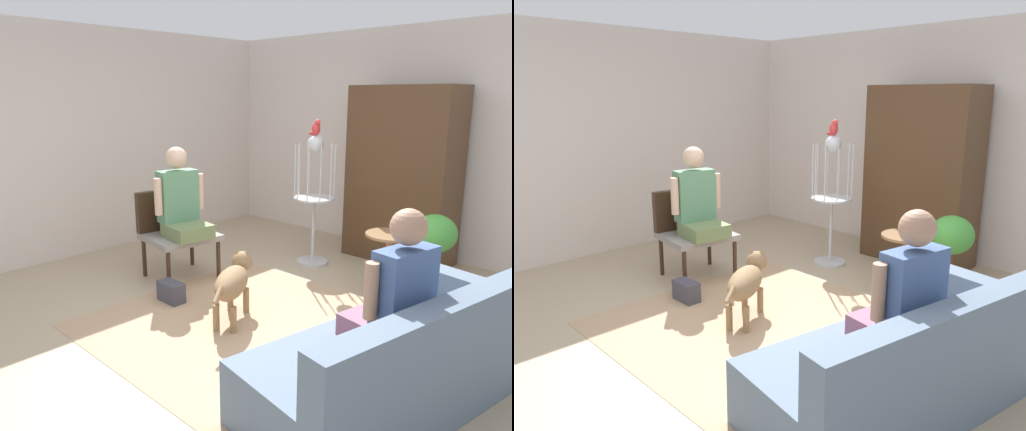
% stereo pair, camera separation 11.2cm
% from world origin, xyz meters
% --- Properties ---
extents(ground_plane, '(7.09, 7.09, 0.00)m').
position_xyz_m(ground_plane, '(0.00, 0.00, 0.00)').
color(ground_plane, tan).
extents(back_wall, '(6.51, 0.12, 2.68)m').
position_xyz_m(back_wall, '(0.00, 2.81, 1.34)').
color(back_wall, silver).
rests_on(back_wall, ground).
extents(left_wall, '(0.12, 6.10, 2.68)m').
position_xyz_m(left_wall, '(-3.01, 0.30, 1.34)').
color(left_wall, silver).
rests_on(left_wall, ground).
extents(area_rug, '(2.61, 2.32, 0.01)m').
position_xyz_m(area_rug, '(-0.01, -0.08, 0.00)').
color(area_rug, tan).
rests_on(area_rug, ground).
extents(couch, '(1.18, 2.07, 0.78)m').
position_xyz_m(couch, '(1.32, -0.18, 0.29)').
color(couch, slate).
rests_on(couch, ground).
extents(armchair, '(0.73, 0.77, 0.91)m').
position_xyz_m(armchair, '(-1.57, 0.25, 0.54)').
color(armchair, '#382316').
rests_on(armchair, ground).
extents(person_on_couch, '(0.50, 0.56, 0.85)m').
position_xyz_m(person_on_couch, '(1.28, -0.21, 0.75)').
color(person_on_couch, '#8B546B').
extents(person_on_armchair, '(0.53, 0.56, 0.91)m').
position_xyz_m(person_on_armchair, '(-1.41, 0.23, 0.83)').
color(person_on_armchair, '#687C4D').
extents(round_end_table, '(0.45, 0.45, 0.63)m').
position_xyz_m(round_end_table, '(0.39, 1.29, 0.38)').
color(round_end_table, olive).
rests_on(round_end_table, ground).
extents(dog, '(0.52, 0.80, 0.55)m').
position_xyz_m(dog, '(-0.31, -0.07, 0.35)').
color(dog, olive).
rests_on(dog, ground).
extents(bird_cage_stand, '(0.46, 0.46, 1.46)m').
position_xyz_m(bird_cage_stand, '(-0.73, 1.58, 0.81)').
color(bird_cage_stand, silver).
rests_on(bird_cage_stand, ground).
extents(parrot, '(0.17, 0.10, 0.17)m').
position_xyz_m(parrot, '(-0.73, 1.58, 1.54)').
color(parrot, red).
rests_on(parrot, bird_cage_stand).
extents(potted_plant, '(0.40, 0.40, 0.81)m').
position_xyz_m(potted_plant, '(0.69, 1.57, 0.49)').
color(potted_plant, beige).
rests_on(potted_plant, ground).
extents(armoire_cabinet, '(1.20, 0.56, 2.00)m').
position_xyz_m(armoire_cabinet, '(-0.11, 2.40, 1.00)').
color(armoire_cabinet, '#4C331E').
rests_on(armoire_cabinet, ground).
extents(handbag, '(0.27, 0.14, 0.19)m').
position_xyz_m(handbag, '(-0.99, -0.23, 0.10)').
color(handbag, '#3F3F4C').
rests_on(handbag, ground).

